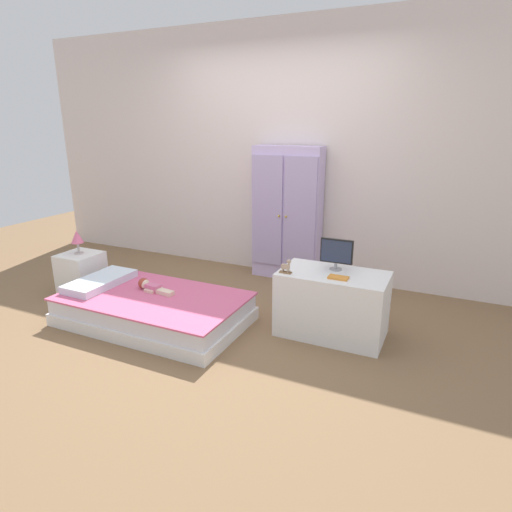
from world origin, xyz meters
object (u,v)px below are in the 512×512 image
object	(u,v)px
book_orange	(338,278)
tv_monitor	(336,252)
doll	(149,286)
table_lamp	(77,238)
bed	(154,309)
wardrobe	(287,214)
nightstand	(82,274)
rocking_horse_toy	(287,267)
tv_stand	(332,304)

from	to	relation	value
book_orange	tv_monitor	bearing A→B (deg)	110.89
doll	book_orange	distance (m)	1.67
book_orange	table_lamp	bearing A→B (deg)	-177.80
doll	book_orange	bearing A→B (deg)	8.37
bed	wardrobe	bearing A→B (deg)	68.57
bed	wardrobe	xyz separation A→B (m)	(0.62, 1.57, 0.60)
nightstand	table_lamp	size ratio (longest dim) A/B	1.78
wardrobe	bed	bearing A→B (deg)	-111.43
tv_monitor	wardrobe	bearing A→B (deg)	128.47
tv_monitor	book_orange	xyz separation A→B (m)	(0.07, -0.19, -0.14)
tv_monitor	rocking_horse_toy	size ratio (longest dim) A/B	2.24
table_lamp	wardrobe	xyz separation A→B (m)	(1.69, 1.34, 0.14)
wardrobe	book_orange	xyz separation A→B (m)	(0.91, -1.24, -0.18)
bed	tv_monitor	world-z (taller)	tv_monitor
tv_stand	wardrobe	bearing A→B (deg)	126.68
table_lamp	book_orange	size ratio (longest dim) A/B	1.56
rocking_horse_toy	book_orange	size ratio (longest dim) A/B	0.77
nightstand	tv_monitor	distance (m)	2.59
bed	doll	bearing A→B (deg)	139.22
table_lamp	tv_monitor	size ratio (longest dim) A/B	0.90
bed	nightstand	world-z (taller)	nightstand
nightstand	rocking_horse_toy	distance (m)	2.23
bed	doll	world-z (taller)	doll
nightstand	book_orange	world-z (taller)	book_orange
tv_monitor	tv_stand	bearing A→B (deg)	-83.98
doll	wardrobe	world-z (taller)	wardrobe
rocking_horse_toy	book_orange	xyz separation A→B (m)	(0.40, 0.05, -0.05)
nightstand	rocking_horse_toy	bearing A→B (deg)	1.20
table_lamp	tv_monitor	xyz separation A→B (m)	(2.53, 0.29, 0.09)
doll	tv_stand	world-z (taller)	tv_stand
bed	book_orange	size ratio (longest dim) A/B	10.43
nightstand	book_orange	distance (m)	2.62
doll	bed	bearing A→B (deg)	-40.78
book_orange	wardrobe	bearing A→B (deg)	126.18
book_orange	doll	bearing A→B (deg)	-171.63
wardrobe	tv_monitor	distance (m)	1.34
tv_stand	book_orange	xyz separation A→B (m)	(0.06, -0.11, 0.27)
nightstand	rocking_horse_toy	world-z (taller)	rocking_horse_toy
bed	wardrobe	distance (m)	1.79
tv_stand	rocking_horse_toy	distance (m)	0.50
table_lamp	rocking_horse_toy	bearing A→B (deg)	1.20
doll	table_lamp	size ratio (longest dim) A/B	1.65
book_orange	tv_stand	bearing A→B (deg)	120.58
table_lamp	tv_stand	xyz separation A→B (m)	(2.54, 0.21, -0.32)
tv_monitor	book_orange	size ratio (longest dim) A/B	1.73
nightstand	table_lamp	distance (m)	0.38
doll	tv_stand	xyz separation A→B (m)	(1.57, 0.35, -0.02)
bed	doll	size ratio (longest dim) A/B	4.05
nightstand	wardrobe	bearing A→B (deg)	38.35
doll	book_orange	size ratio (longest dim) A/B	2.58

